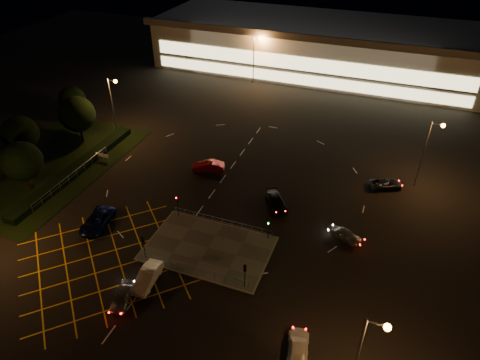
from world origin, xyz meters
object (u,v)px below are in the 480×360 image
(signal_nw, at_px, (177,202))
(car_right_silver, at_px, (346,235))
(car_near_silver, at_px, (122,296))
(car_east_grey, at_px, (386,184))
(car_far_dkgrey, at_px, (276,202))
(signal_ne, at_px, (268,224))
(signal_sw, at_px, (143,243))
(signal_se, at_px, (245,271))
(car_left_blue, at_px, (97,221))
(car_circ_red, at_px, (208,166))
(car_queue_white, at_px, (147,277))
(car_approach_white, at_px, (298,348))

(signal_nw, xyz_separation_m, car_right_silver, (20.70, 3.37, -1.73))
(car_near_silver, xyz_separation_m, car_east_grey, (23.23, 30.08, -0.04))
(signal_nw, xyz_separation_m, car_far_dkgrey, (11.03, 6.50, -1.64))
(signal_ne, distance_m, car_east_grey, 20.19)
(signal_ne, xyz_separation_m, car_east_grey, (12.21, 15.99, -1.72))
(signal_nw, height_order, car_near_silver, signal_nw)
(signal_sw, height_order, signal_ne, same)
(car_near_silver, bearing_deg, signal_se, 13.78)
(signal_nw, relative_size, car_left_blue, 0.55)
(signal_se, relative_size, car_circ_red, 0.67)
(signal_ne, relative_size, car_left_blue, 0.55)
(signal_nw, bearing_deg, car_circ_red, 94.38)
(signal_se, bearing_deg, signal_ne, -90.00)
(signal_ne, height_order, car_queue_white, signal_ne)
(car_left_blue, distance_m, car_east_grey, 38.98)
(car_near_silver, height_order, car_approach_white, car_near_silver)
(signal_ne, distance_m, car_far_dkgrey, 6.78)
(signal_se, bearing_deg, car_far_dkgrey, -86.19)
(car_circ_red, bearing_deg, car_left_blue, -43.15)
(signal_ne, bearing_deg, car_right_silver, 21.15)
(signal_se, bearing_deg, car_queue_white, 16.91)
(car_near_silver, height_order, car_east_grey, car_near_silver)
(signal_sw, relative_size, signal_nw, 1.00)
(signal_se, xyz_separation_m, car_queue_white, (-9.89, -3.01, -1.58))
(signal_nw, xyz_separation_m, car_left_blue, (-8.57, -5.11, -1.58))
(car_approach_white, bearing_deg, car_east_grey, -110.99)
(signal_se, distance_m, car_queue_white, 10.45)
(car_far_dkgrey, bearing_deg, car_right_silver, -51.45)
(signal_nw, height_order, car_approach_white, signal_nw)
(signal_ne, bearing_deg, signal_nw, 180.00)
(signal_sw, bearing_deg, car_circ_red, -87.43)
(signal_sw, relative_size, signal_ne, 1.00)
(signal_se, relative_size, car_approach_white, 0.67)
(signal_se, height_order, car_east_grey, signal_se)
(signal_sw, bearing_deg, car_east_grey, -135.27)
(car_queue_white, xyz_separation_m, car_approach_white, (17.03, -2.50, -0.11))
(car_circ_red, bearing_deg, car_queue_white, -10.36)
(car_right_silver, height_order, car_approach_white, car_approach_white)
(signal_nw, height_order, car_east_grey, signal_nw)
(signal_ne, xyz_separation_m, car_left_blue, (-20.57, -5.11, -1.58))
(signal_se, relative_size, signal_nw, 1.00)
(car_queue_white, relative_size, car_far_dkgrey, 0.96)
(car_near_silver, relative_size, car_left_blue, 0.71)
(signal_sw, distance_m, signal_se, 12.00)
(signal_ne, distance_m, car_left_blue, 21.25)
(car_east_grey, bearing_deg, signal_ne, 116.24)
(signal_sw, xyz_separation_m, car_queue_white, (2.11, -3.01, -1.58))
(signal_sw, height_order, car_far_dkgrey, signal_sw)
(car_queue_white, distance_m, car_left_blue, 12.19)
(signal_se, relative_size, car_queue_white, 0.66)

